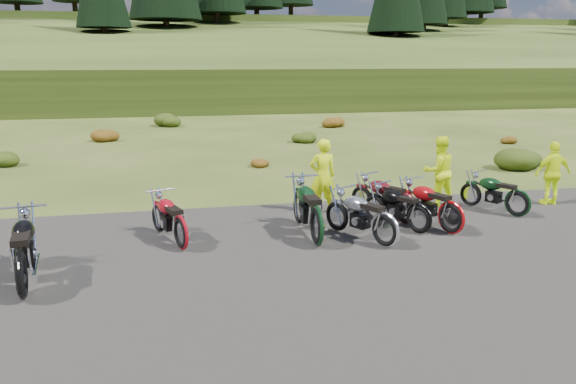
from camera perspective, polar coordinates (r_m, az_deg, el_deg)
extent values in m
plane|color=#2F3F15|center=(10.89, 6.79, -6.36)|extent=(300.00, 300.00, 0.00)
cube|color=black|center=(9.16, 10.88, -10.44)|extent=(20.00, 12.00, 0.04)
cube|color=#2A3A13|center=(119.78, -10.70, 11.45)|extent=(300.00, 90.00, 9.17)
cylinder|color=black|center=(80.83, -25.77, 16.28)|extent=(0.70, 0.70, 2.20)
cylinder|color=black|center=(85.72, -20.81, 17.02)|extent=(0.70, 0.70, 2.20)
cylinder|color=black|center=(59.97, -18.09, 14.73)|extent=(0.70, 0.70, 2.20)
cylinder|color=black|center=(65.76, -12.24, 15.95)|extent=(0.70, 0.70, 2.20)
cylinder|color=black|center=(72.10, -7.32, 16.84)|extent=(0.70, 0.70, 2.20)
cylinder|color=black|center=(78.86, -3.19, 17.49)|extent=(0.70, 0.70, 2.20)
cylinder|color=black|center=(85.93, 0.29, 17.84)|extent=(0.70, 0.70, 2.20)
cylinder|color=black|center=(63.57, 10.82, 14.85)|extent=(0.70, 0.70, 2.20)
cylinder|color=black|center=(71.52, 13.54, 15.49)|extent=(0.70, 0.70, 2.20)
cylinder|color=black|center=(79.60, 15.73, 15.99)|extent=(0.70, 0.70, 2.20)
cylinder|color=black|center=(87.78, 17.52, 16.37)|extent=(0.70, 0.70, 2.20)
cylinder|color=black|center=(96.02, 19.01, 16.68)|extent=(0.70, 0.70, 2.20)
ellipsoid|color=#20360D|center=(22.00, -27.05, 3.17)|extent=(1.03, 1.03, 0.61)
ellipsoid|color=#6A2E0D|center=(26.63, -18.18, 5.68)|extent=(1.30, 1.30, 0.77)
ellipsoid|color=#20360D|center=(31.74, -12.00, 7.35)|extent=(1.56, 1.56, 0.92)
ellipsoid|color=#6A2E0D|center=(19.42, -3.08, 3.21)|extent=(0.77, 0.77, 0.45)
ellipsoid|color=#20360D|center=(25.11, 1.56, 5.73)|extent=(1.03, 1.03, 0.61)
ellipsoid|color=#6A2E0D|center=(30.93, 4.49, 7.30)|extent=(1.30, 1.30, 0.77)
ellipsoid|color=#20360D|center=(20.70, 22.50, 3.49)|extent=(1.56, 1.56, 0.92)
ellipsoid|color=#6A2E0D|center=(26.68, 21.24, 5.12)|extent=(0.77, 0.77, 0.45)
imported|color=#C6E10B|center=(13.47, 3.53, 1.53)|extent=(0.67, 0.45, 1.79)
imported|color=#C6E10B|center=(14.62, 15.05, 1.97)|extent=(0.91, 0.74, 1.76)
imported|color=#C6E10B|center=(15.71, 25.30, 1.64)|extent=(0.96, 0.43, 1.61)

